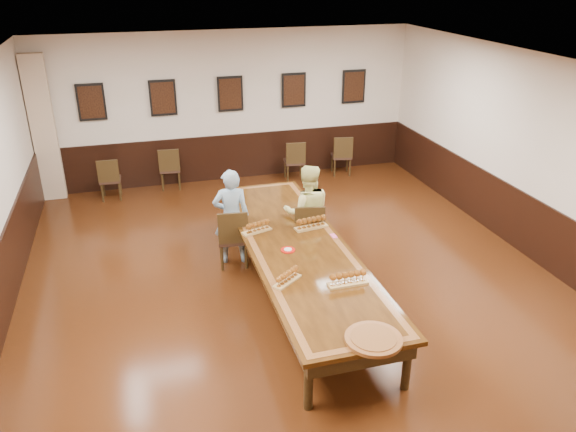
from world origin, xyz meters
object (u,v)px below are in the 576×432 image
object	(u,v)px
chair_man	(233,236)
person_man	(231,217)
spare_chair_c	(294,160)
person_woman	(307,212)
carved_platter	(373,339)
spare_chair_a	(110,178)
spare_chair_b	(170,168)
spare_chair_d	(341,155)
chair_woman	(308,231)
conference_table	(298,254)

from	to	relation	value
chair_man	person_man	size ratio (longest dim) A/B	0.63
spare_chair_c	chair_man	bearing A→B (deg)	65.81
person_woman	spare_chair_c	bearing A→B (deg)	-92.96
carved_platter	spare_chair_a	bearing A→B (deg)	112.16
spare_chair_b	spare_chair_d	size ratio (longest dim) A/B	1.00
spare_chair_c	carved_platter	xyz separation A→B (m)	(-1.14, -6.81, 0.32)
spare_chair_d	person_man	xyz separation A→B (m)	(-3.15, -3.39, 0.33)
carved_platter	spare_chair_d	bearing A→B (deg)	71.69
spare_chair_d	person_woman	world-z (taller)	person_woman
chair_man	spare_chair_b	bearing A→B (deg)	-73.13
spare_chair_a	spare_chair_c	xyz separation A→B (m)	(3.91, 0.02, 0.01)
chair_man	chair_woman	world-z (taller)	chair_woman
chair_woman	spare_chair_a	xyz separation A→B (m)	(-3.07, 3.56, -0.06)
chair_man	spare_chair_a	bearing A→B (deg)	-54.28
chair_man	person_man	world-z (taller)	person_man
chair_woman	chair_man	bearing A→B (deg)	2.70
chair_woman	spare_chair_d	xyz separation A→B (m)	(1.97, 3.65, -0.05)
conference_table	spare_chair_d	bearing A→B (deg)	62.04
carved_platter	person_woman	bearing A→B (deg)	84.43
spare_chair_d	spare_chair_c	bearing A→B (deg)	14.70
conference_table	carved_platter	distance (m)	2.33
chair_woman	conference_table	world-z (taller)	chair_woman
spare_chair_c	conference_table	world-z (taller)	spare_chair_c
person_woman	conference_table	size ratio (longest dim) A/B	0.32
person_woman	carved_platter	world-z (taller)	person_woman
conference_table	spare_chair_c	bearing A→B (deg)	74.02
chair_woman	spare_chair_a	size ratio (longest dim) A/B	1.14
chair_woman	spare_chair_a	world-z (taller)	chair_woman
chair_man	spare_chair_a	world-z (taller)	chair_man
chair_woman	carved_platter	bearing A→B (deg)	94.87
chair_man	conference_table	world-z (taller)	chair_man
chair_woman	person_woman	world-z (taller)	person_woman
chair_man	person_man	bearing A→B (deg)	-90.00
spare_chair_d	carved_platter	world-z (taller)	spare_chair_d
spare_chair_a	carved_platter	xyz separation A→B (m)	(2.77, -6.79, 0.33)
spare_chair_d	conference_table	distance (m)	5.17
chair_woman	carved_platter	xyz separation A→B (m)	(-0.31, -3.23, 0.27)
spare_chair_c	spare_chair_d	distance (m)	1.14
chair_woman	spare_chair_d	world-z (taller)	chair_woman
spare_chair_a	person_man	bearing A→B (deg)	122.60
chair_man	spare_chair_c	size ratio (longest dim) A/B	1.08
chair_man	carved_platter	world-z (taller)	chair_man
chair_man	carved_platter	size ratio (longest dim) A/B	1.57
spare_chair_c	person_woman	distance (m)	3.58
person_woman	carved_platter	xyz separation A→B (m)	(-0.33, -3.34, -0.01)
person_man	person_woman	xyz separation A→B (m)	(1.20, -0.16, 0.00)
spare_chair_d	chair_man	bearing A→B (deg)	58.69
spare_chair_c	person_man	world-z (taller)	person_man
chair_woman	spare_chair_d	distance (m)	4.15
spare_chair_b	person_woman	distance (m)	4.18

